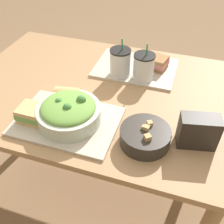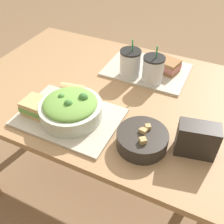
% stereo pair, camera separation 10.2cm
% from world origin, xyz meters
% --- Properties ---
extents(ground_plane, '(12.00, 12.00, 0.00)m').
position_xyz_m(ground_plane, '(0.00, 0.00, 0.00)').
color(ground_plane, '#846647').
extents(dining_table, '(1.32, 0.93, 0.77)m').
position_xyz_m(dining_table, '(0.00, 0.00, 0.67)').
color(dining_table, '#A37A51').
rests_on(dining_table, ground_plane).
extents(tray_near, '(0.42, 0.30, 0.01)m').
position_xyz_m(tray_near, '(-0.03, -0.26, 0.78)').
color(tray_near, '#BCB29E').
rests_on(tray_near, dining_table).
extents(tray_far, '(0.42, 0.30, 0.01)m').
position_xyz_m(tray_far, '(0.14, 0.23, 0.78)').
color(tray_far, '#BCB29E').
rests_on(tray_far, dining_table).
extents(salad_bowl, '(0.26, 0.26, 0.11)m').
position_xyz_m(salad_bowl, '(-0.02, -0.26, 0.83)').
color(salad_bowl, beige).
rests_on(salad_bowl, tray_near).
extents(soup_bowl, '(0.19, 0.19, 0.08)m').
position_xyz_m(soup_bowl, '(0.30, -0.27, 0.80)').
color(soup_bowl, '#2D2823').
rests_on(soup_bowl, dining_table).
extents(sandwich_near, '(0.13, 0.10, 0.06)m').
position_xyz_m(sandwich_near, '(-0.16, -0.30, 0.81)').
color(sandwich_near, tan).
rests_on(sandwich_near, tray_near).
extents(baguette_near, '(0.12, 0.09, 0.07)m').
position_xyz_m(baguette_near, '(-0.07, -0.15, 0.82)').
color(baguette_near, tan).
rests_on(baguette_near, tray_near).
extents(sandwich_far, '(0.14, 0.12, 0.06)m').
position_xyz_m(sandwich_far, '(0.24, 0.26, 0.81)').
color(sandwich_far, olive).
rests_on(sandwich_far, tray_far).
extents(drink_cup_dark, '(0.10, 0.10, 0.20)m').
position_xyz_m(drink_cup_dark, '(0.08, 0.14, 0.85)').
color(drink_cup_dark, silver).
rests_on(drink_cup_dark, tray_far).
extents(drink_cup_red, '(0.10, 0.10, 0.19)m').
position_xyz_m(drink_cup_red, '(0.20, 0.14, 0.84)').
color(drink_cup_red, silver).
rests_on(drink_cup_red, tray_far).
extents(chip_bag, '(0.15, 0.10, 0.13)m').
position_xyz_m(chip_bag, '(0.48, -0.22, 0.84)').
color(chip_bag, '#28231E').
rests_on(chip_bag, dining_table).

